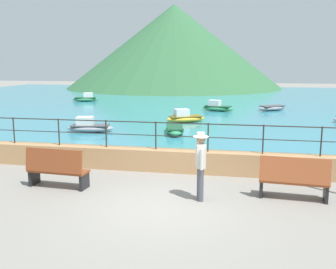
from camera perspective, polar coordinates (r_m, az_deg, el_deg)
name	(u,v)px	position (r m, az deg, el deg)	size (l,w,h in m)	color
ground_plane	(161,208)	(9.45, -1.11, -10.77)	(120.00, 120.00, 0.00)	gray
promenade_wall	(181,161)	(12.34, 2.00, -3.93)	(20.00, 0.56, 0.70)	tan
railing	(182,131)	(12.14, 2.03, 0.50)	(18.44, 0.04, 0.90)	#282623
lake_water	(221,102)	(34.66, 7.90, 4.82)	(64.00, 44.32, 0.06)	teal
hill_main	(174,47)	(54.16, 0.90, 12.87)	(29.33, 29.33, 11.25)	#33663D
hill_secondary	(199,73)	(53.55, 4.66, 9.03)	(15.15, 15.15, 4.08)	#285633
bench_main	(56,168)	(11.15, -16.18, -4.83)	(1.74, 0.68, 1.13)	brown
bench_far	(294,179)	(10.29, 18.12, -6.21)	(1.74, 0.69, 1.13)	#9E4C28
person_walking	(201,163)	(9.70, 4.84, -4.17)	(0.38, 0.56, 1.75)	#4C4C56
boat_0	(217,107)	(27.76, 7.29, 4.04)	(2.46, 1.53, 0.76)	#338C59
boat_1	(86,98)	(35.23, -12.04, 5.27)	(2.46, 1.55, 0.76)	#338C59
boat_3	(185,117)	(22.32, 2.51, 2.54)	(2.46, 1.86, 0.76)	gold
boat_5	(175,130)	(18.62, 1.00, 0.72)	(1.37, 2.44, 0.36)	#338C59
boat_6	(89,127)	(19.49, -11.57, 1.16)	(2.42, 1.30, 0.76)	gray
boat_7	(272,108)	(28.79, 15.18, 3.85)	(2.36, 2.14, 0.36)	gray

